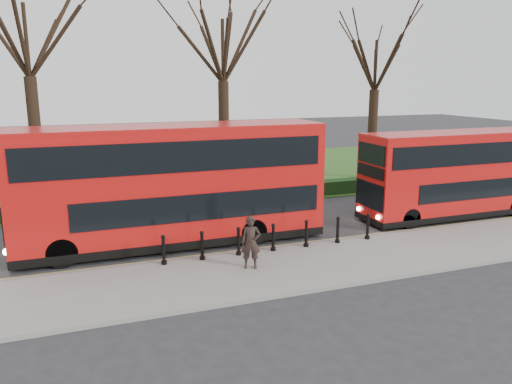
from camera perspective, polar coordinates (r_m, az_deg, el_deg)
name	(u,v)px	position (r m, az deg, el deg)	size (l,w,h in m)	color
ground	(249,245)	(19.83, -0.77, -6.05)	(120.00, 120.00, 0.00)	#28282B
pavement	(279,269)	(17.18, 2.62, -8.83)	(60.00, 4.00, 0.15)	gray
kerb	(258,251)	(18.92, 0.25, -6.75)	(60.00, 0.25, 0.16)	slate
grass_verge	(175,177)	(33.90, -9.27, 1.75)	(60.00, 18.00, 0.06)	#30531B
hedge	(206,198)	(25.99, -5.79, -0.65)	(60.00, 0.90, 0.80)	black
yellow_line_outer	(255,250)	(19.21, -0.07, -6.66)	(60.00, 0.10, 0.01)	yellow
yellow_line_inner	(254,249)	(19.39, -0.27, -6.48)	(60.00, 0.10, 0.01)	yellow
tree_left	(26,32)	(27.85, -24.84, 16.28)	(7.62, 7.62, 11.90)	black
tree_mid	(223,44)	(28.98, -3.82, 16.57)	(7.34, 7.34, 11.48)	black
tree_right	(376,60)	(33.20, 13.54, 14.50)	(6.71, 6.71, 10.48)	black
bollard_row	(273,238)	(18.59, 1.98, -5.24)	(8.29, 0.15, 1.00)	black
bus_lead	(173,186)	(19.57, -9.48, 0.70)	(11.80, 2.71, 4.69)	red
bus_rear	(462,174)	(25.50, 22.47, 1.92)	(10.12, 2.33, 4.02)	red
pedestrian	(251,243)	(16.79, -0.58, -5.79)	(0.65, 0.43, 1.80)	black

